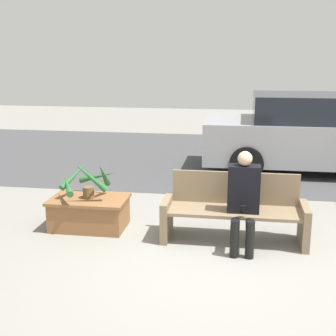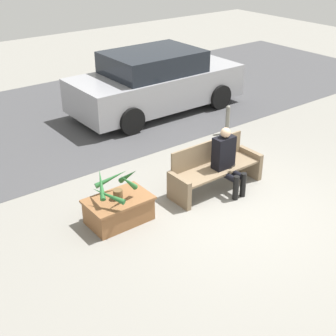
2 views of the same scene
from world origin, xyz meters
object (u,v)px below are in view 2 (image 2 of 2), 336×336
(potted_plant, at_px, (116,185))
(bollard_post, at_px, (228,119))
(bench, at_px, (214,168))
(person_seated, at_px, (227,158))
(planter_box, at_px, (119,209))
(parked_car, at_px, (156,82))

(potted_plant, height_order, bollard_post, potted_plant)
(bench, bearing_deg, person_seated, -61.23)
(planter_box, distance_m, potted_plant, 0.45)
(bench, relative_size, person_seated, 1.53)
(person_seated, relative_size, planter_box, 1.15)
(planter_box, xyz_separation_m, bollard_post, (3.90, 1.55, 0.12))
(bench, distance_m, parked_car, 4.17)
(bollard_post, bearing_deg, potted_plant, -158.59)
(bench, xyz_separation_m, person_seated, (0.11, -0.20, 0.24))
(planter_box, xyz_separation_m, potted_plant, (-0.02, 0.01, 0.45))
(potted_plant, bearing_deg, parked_car, 46.82)
(person_seated, xyz_separation_m, planter_box, (-2.07, 0.31, -0.40))
(bollard_post, bearing_deg, person_seated, -134.61)
(planter_box, relative_size, bollard_post, 1.54)
(potted_plant, relative_size, parked_car, 0.17)
(planter_box, bearing_deg, bollard_post, 21.68)
(bollard_post, bearing_deg, planter_box, -158.32)
(bench, distance_m, planter_box, 1.97)
(bench, bearing_deg, parked_car, 68.47)
(bench, xyz_separation_m, bollard_post, (1.94, 1.66, -0.04))
(bench, relative_size, planter_box, 1.75)
(bench, bearing_deg, potted_plant, 176.43)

